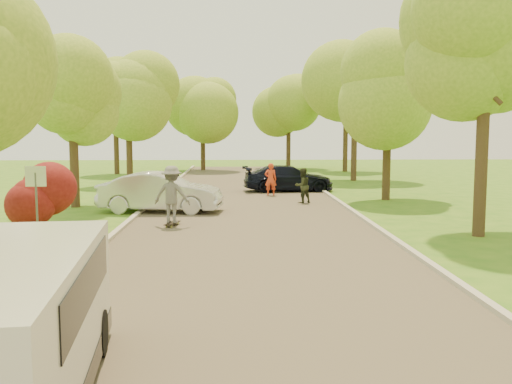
{
  "coord_description": "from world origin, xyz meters",
  "views": [
    {
      "loc": [
        -0.42,
        -11.47,
        3.12
      ],
      "look_at": [
        0.19,
        5.43,
        1.3
      ],
      "focal_mm": 40.0,
      "sensor_mm": 36.0,
      "label": 1
    }
  ],
  "objects": [
    {
      "name": "ground",
      "position": [
        0.0,
        0.0,
        0.0
      ],
      "size": [
        100.0,
        100.0,
        0.0
      ],
      "primitive_type": "plane",
      "color": "#366E1A",
      "rests_on": "ground"
    },
    {
      "name": "road",
      "position": [
        0.0,
        8.0,
        0.01
      ],
      "size": [
        8.0,
        60.0,
        0.01
      ],
      "primitive_type": "cube",
      "color": "#4C4438",
      "rests_on": "ground"
    },
    {
      "name": "curb_left",
      "position": [
        -4.05,
        8.0,
        0.06
      ],
      "size": [
        0.18,
        60.0,
        0.12
      ],
      "primitive_type": "cube",
      "color": "#B2AD9E",
      "rests_on": "ground"
    },
    {
      "name": "curb_right",
      "position": [
        4.05,
        8.0,
        0.06
      ],
      "size": [
        0.18,
        60.0,
        0.12
      ],
      "primitive_type": "cube",
      "color": "#B2AD9E",
      "rests_on": "ground"
    },
    {
      "name": "street_sign",
      "position": [
        -5.8,
        4.0,
        1.56
      ],
      "size": [
        0.55,
        0.06,
        2.17
      ],
      "color": "#59595E",
      "rests_on": "ground"
    },
    {
      "name": "red_shrub",
      "position": [
        -6.3,
        5.5,
        1.1
      ],
      "size": [
        1.7,
        1.7,
        1.95
      ],
      "color": "#382619",
      "rests_on": "ground"
    },
    {
      "name": "tree_l_midb",
      "position": [
        -6.81,
        12.0,
        4.59
      ],
      "size": [
        4.3,
        4.2,
        6.62
      ],
      "color": "#382619",
      "rests_on": "ground"
    },
    {
      "name": "tree_l_far",
      "position": [
        -6.39,
        22.0,
        5.47
      ],
      "size": [
        4.92,
        4.8,
        7.79
      ],
      "color": "#382619",
      "rests_on": "ground"
    },
    {
      "name": "tree_r_mida",
      "position": [
        7.02,
        5.0,
        5.54
      ],
      "size": [
        5.13,
        5.0,
        7.95
      ],
      "color": "#382619",
      "rests_on": "ground"
    },
    {
      "name": "tree_r_midb",
      "position": [
        6.6,
        14.0,
        4.88
      ],
      "size": [
        4.51,
        4.4,
        7.01
      ],
      "color": "#382619",
      "rests_on": "ground"
    },
    {
      "name": "tree_r_far",
      "position": [
        7.23,
        24.0,
        5.83
      ],
      "size": [
        5.33,
        5.2,
        8.34
      ],
      "color": "#382619",
      "rests_on": "ground"
    },
    {
      "name": "tree_bg_a",
      "position": [
        -8.78,
        30.0,
        5.31
      ],
      "size": [
        5.12,
        5.0,
        7.72
      ],
      "color": "#382619",
      "rests_on": "ground"
    },
    {
      "name": "tree_bg_b",
      "position": [
        8.22,
        32.0,
        5.54
      ],
      "size": [
        5.12,
        5.0,
        7.95
      ],
      "color": "#382619",
      "rests_on": "ground"
    },
    {
      "name": "tree_bg_c",
      "position": [
        -2.79,
        34.0,
        5.02
      ],
      "size": [
        4.92,
        4.8,
        7.33
      ],
      "color": "#382619",
      "rests_on": "ground"
    },
    {
      "name": "tree_bg_d",
      "position": [
        4.22,
        36.0,
        5.31
      ],
      "size": [
        5.12,
        5.0,
        7.72
      ],
      "color": "#382619",
      "rests_on": "ground"
    },
    {
      "name": "silver_sedan",
      "position": [
        -3.3,
        10.36,
        0.77
      ],
      "size": [
        4.83,
        2.17,
        1.54
      ],
      "primitive_type": "imported",
      "rotation": [
        0.0,
        0.0,
        1.45
      ],
      "color": "silver",
      "rests_on": "ground"
    },
    {
      "name": "dark_sedan",
      "position": [
        2.3,
        17.78,
        0.67
      ],
      "size": [
        4.79,
        2.34,
        1.34
      ],
      "primitive_type": "imported",
      "rotation": [
        0.0,
        0.0,
        1.67
      ],
      "color": "black",
      "rests_on": "ground"
    },
    {
      "name": "longboard",
      "position": [
        -2.5,
        7.06,
        0.1
      ],
      "size": [
        0.47,
        0.99,
        0.11
      ],
      "rotation": [
        0.0,
        0.0,
        2.92
      ],
      "color": "black",
      "rests_on": "ground"
    },
    {
      "name": "skateboarder",
      "position": [
        -2.5,
        7.06,
        1.06
      ],
      "size": [
        1.33,
        0.94,
        1.87
      ],
      "primitive_type": "imported",
      "rotation": [
        0.0,
        0.0,
        2.92
      ],
      "color": "slate",
      "rests_on": "longboard"
    },
    {
      "name": "person_striped",
      "position": [
        1.27,
        15.82,
        0.79
      ],
      "size": [
        0.6,
        0.41,
        1.58
      ],
      "primitive_type": "imported",
      "rotation": [
        0.0,
        0.0,
        3.08
      ],
      "color": "red",
      "rests_on": "ground"
    },
    {
      "name": "person_olive",
      "position": [
        2.46,
        12.88,
        0.76
      ],
      "size": [
        0.92,
        0.86,
        1.52
      ],
      "primitive_type": "imported",
      "rotation": [
        0.0,
        0.0,
        3.64
      ],
      "color": "#272D1B",
      "rests_on": "ground"
    }
  ]
}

